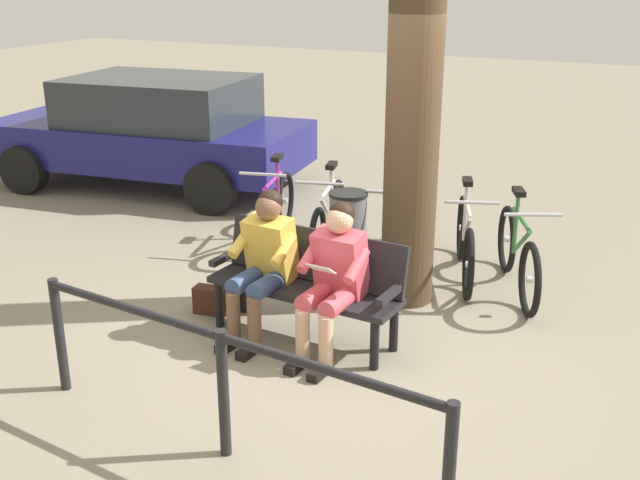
{
  "coord_description": "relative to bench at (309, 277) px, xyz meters",
  "views": [
    {
      "loc": [
        -2.31,
        4.91,
        2.88
      ],
      "look_at": [
        0.26,
        -0.37,
        0.75
      ],
      "focal_mm": 43.01,
      "sensor_mm": 36.0,
      "label": 1
    }
  ],
  "objects": [
    {
      "name": "ground_plane",
      "position": [
        -0.25,
        0.15,
        -0.51
      ],
      "size": [
        40.0,
        40.0,
        0.0
      ],
      "primitive_type": "plane",
      "color": "gray"
    },
    {
      "name": "bench",
      "position": [
        0.0,
        0.0,
        0.0
      ],
      "size": [
        1.63,
        0.59,
        0.87
      ],
      "rotation": [
        0.0,
        0.0,
        -0.07
      ],
      "color": "black",
      "rests_on": "ground"
    },
    {
      "name": "person_reading",
      "position": [
        -0.31,
        0.19,
        0.16
      ],
      "size": [
        0.51,
        0.79,
        1.2
      ],
      "rotation": [
        0.0,
        0.0,
        -0.07
      ],
      "color": "#D84C59",
      "rests_on": "ground"
    },
    {
      "name": "person_companion",
      "position": [
        0.33,
        0.14,
        0.16
      ],
      "size": [
        0.51,
        0.79,
        1.2
      ],
      "rotation": [
        0.0,
        0.0,
        -0.07
      ],
      "color": "gold",
      "rests_on": "ground"
    },
    {
      "name": "handbag",
      "position": [
        0.94,
        0.01,
        -0.39
      ],
      "size": [
        0.32,
        0.18,
        0.24
      ],
      "primitive_type": "cube",
      "rotation": [
        0.0,
        0.0,
        0.13
      ],
      "color": "#3F1E14",
      "rests_on": "ground"
    },
    {
      "name": "tree_trunk",
      "position": [
        -0.47,
        -1.02,
        1.12
      ],
      "size": [
        0.47,
        0.47,
        3.26
      ],
      "primitive_type": "cylinder",
      "color": "#4C3823",
      "rests_on": "ground"
    },
    {
      "name": "litter_bin",
      "position": [
        0.2,
        -1.22,
        -0.07
      ],
      "size": [
        0.37,
        0.37,
        0.86
      ],
      "color": "slate",
      "rests_on": "ground"
    },
    {
      "name": "bicycle_purple",
      "position": [
        -1.33,
        -1.62,
        -0.15
      ],
      "size": [
        0.76,
        1.56,
        0.94
      ],
      "rotation": [
        0.0,
        0.0,
        1.99
      ],
      "color": "black",
      "rests_on": "ground"
    },
    {
      "name": "bicycle_orange",
      "position": [
        -0.8,
        -1.75,
        -0.15
      ],
      "size": [
        0.67,
        1.61,
        0.94
      ],
      "rotation": [
        0.0,
        0.0,
        1.91
      ],
      "color": "black",
      "rests_on": "ground"
    },
    {
      "name": "bicycle_black",
      "position": [
        -0.1,
        -1.74,
        -0.15
      ],
      "size": [
        0.53,
        1.66,
        0.94
      ],
      "rotation": [
        0.0,
        0.0,
        1.78
      ],
      "color": "black",
      "rests_on": "ground"
    },
    {
      "name": "bicycle_red",
      "position": [
        0.65,
        -1.73,
        -0.15
      ],
      "size": [
        0.57,
        1.64,
        0.94
      ],
      "rotation": [
        0.0,
        0.0,
        1.82
      ],
      "color": "black",
      "rests_on": "ground"
    },
    {
      "name": "bicycle_silver",
      "position": [
        1.32,
        -1.78,
        -0.15
      ],
      "size": [
        0.58,
        1.64,
        0.94
      ],
      "rotation": [
        0.0,
        0.0,
        1.82
      ],
      "color": "black",
      "rests_on": "ground"
    },
    {
      "name": "railing_fence",
      "position": [
        -0.27,
        1.69,
        0.08
      ],
      "size": [
        2.98,
        0.38,
        0.85
      ],
      "rotation": [
        0.0,
        0.0,
        -0.11
      ],
      "color": "black",
      "rests_on": "ground"
    },
    {
      "name": "parked_car",
      "position": [
        3.92,
        -3.1,
        0.27
      ],
      "size": [
        4.39,
        2.41,
        1.47
      ],
      "rotation": [
        0.0,
        0.0,
        0.12
      ],
      "color": "navy",
      "rests_on": "ground"
    }
  ]
}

